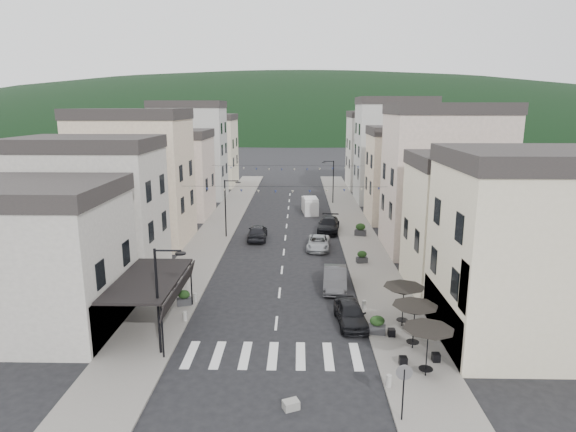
% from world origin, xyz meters
% --- Properties ---
extents(ground, '(700.00, 700.00, 0.00)m').
position_xyz_m(ground, '(0.00, 0.00, 0.00)').
color(ground, black).
rests_on(ground, ground).
extents(sidewalk_left, '(4.00, 76.00, 0.12)m').
position_xyz_m(sidewalk_left, '(-7.50, 32.00, 0.06)').
color(sidewalk_left, slate).
rests_on(sidewalk_left, ground).
extents(sidewalk_right, '(4.00, 76.00, 0.12)m').
position_xyz_m(sidewalk_right, '(7.50, 32.00, 0.06)').
color(sidewalk_right, slate).
rests_on(sidewalk_right, ground).
extents(hill_backdrop, '(640.00, 360.00, 70.00)m').
position_xyz_m(hill_backdrop, '(0.00, 300.00, 0.00)').
color(hill_backdrop, black).
rests_on(hill_backdrop, ground).
extents(boutique_building, '(12.00, 8.00, 8.00)m').
position_xyz_m(boutique_building, '(-15.50, 5.00, 4.00)').
color(boutique_building, '#A5A097').
rests_on(boutique_building, ground).
extents(bistro_building, '(10.00, 8.00, 10.00)m').
position_xyz_m(bistro_building, '(14.50, 4.00, 5.00)').
color(bistro_building, beige).
rests_on(bistro_building, ground).
extents(boutique_awning, '(3.77, 7.50, 3.28)m').
position_xyz_m(boutique_awning, '(-7.25, 5.00, 3.11)').
color(boutique_awning, black).
rests_on(boutique_awning, ground).
extents(buildings_row_left, '(10.20, 54.16, 14.00)m').
position_xyz_m(buildings_row_left, '(-14.50, 37.75, 6.12)').
color(buildings_row_left, '#A5A097').
rests_on(buildings_row_left, ground).
extents(buildings_row_right, '(10.20, 54.16, 14.50)m').
position_xyz_m(buildings_row_right, '(14.50, 36.59, 6.32)').
color(buildings_row_right, beige).
rests_on(buildings_row_right, ground).
extents(cafe_terrace, '(2.50, 8.10, 2.53)m').
position_xyz_m(cafe_terrace, '(7.70, 2.80, 2.36)').
color(cafe_terrace, black).
rests_on(cafe_terrace, ground).
extents(streetlamp_left_near, '(1.70, 0.56, 6.00)m').
position_xyz_m(streetlamp_left_near, '(-5.82, 2.00, 3.70)').
color(streetlamp_left_near, black).
rests_on(streetlamp_left_near, ground).
extents(streetlamp_left_far, '(1.70, 0.56, 6.00)m').
position_xyz_m(streetlamp_left_far, '(-5.82, 26.00, 3.70)').
color(streetlamp_left_far, black).
rests_on(streetlamp_left_far, ground).
extents(streetlamp_right_far, '(1.70, 0.56, 6.00)m').
position_xyz_m(streetlamp_right_far, '(5.82, 44.00, 3.70)').
color(streetlamp_right_far, black).
rests_on(streetlamp_right_far, ground).
extents(traffic_sign, '(0.70, 0.07, 2.70)m').
position_xyz_m(traffic_sign, '(5.80, -3.50, 1.93)').
color(traffic_sign, black).
rests_on(traffic_sign, ground).
extents(bollards, '(11.66, 10.26, 0.60)m').
position_xyz_m(bollards, '(0.00, 5.50, 0.42)').
color(bollards, gray).
rests_on(bollards, ground).
extents(bunting_near, '(19.00, 0.28, 0.62)m').
position_xyz_m(bunting_near, '(0.00, 22.00, 5.65)').
color(bunting_near, black).
rests_on(bunting_near, ground).
extents(bunting_far, '(19.00, 0.28, 0.62)m').
position_xyz_m(bunting_far, '(0.00, 38.00, 5.65)').
color(bunting_far, black).
rests_on(bunting_far, ground).
extents(parked_car_a, '(2.05, 4.37, 1.44)m').
position_xyz_m(parked_car_a, '(4.60, 6.00, 0.72)').
color(parked_car_a, black).
rests_on(parked_car_a, ground).
extents(parked_car_b, '(1.99, 4.89, 1.58)m').
position_xyz_m(parked_car_b, '(4.07, 11.96, 0.79)').
color(parked_car_b, '#38383A').
rests_on(parked_car_b, ground).
extents(parked_car_c, '(2.43, 4.65, 1.25)m').
position_xyz_m(parked_car_c, '(3.23, 22.06, 0.63)').
color(parked_car_c, '#9B9EA4').
rests_on(parked_car_c, ground).
extents(parked_car_d, '(2.83, 5.52, 1.53)m').
position_xyz_m(parked_car_d, '(4.60, 28.59, 0.77)').
color(parked_car_d, black).
rests_on(parked_car_d, ground).
extents(parked_car_e, '(1.92, 4.67, 1.58)m').
position_xyz_m(parked_car_e, '(-2.80, 25.24, 0.79)').
color(parked_car_e, black).
rests_on(parked_car_e, ground).
extents(delivery_van, '(2.12, 4.48, 2.08)m').
position_xyz_m(delivery_van, '(2.79, 37.85, 1.02)').
color(delivery_van, silver).
rests_on(delivery_van, ground).
extents(pedestrian_a, '(0.66, 0.45, 1.75)m').
position_xyz_m(pedestrian_a, '(-7.49, 10.52, 0.99)').
color(pedestrian_a, black).
rests_on(pedestrian_a, sidewalk_left).
extents(pedestrian_b, '(0.97, 0.80, 1.84)m').
position_xyz_m(pedestrian_b, '(-9.02, 12.21, 1.04)').
color(pedestrian_b, black).
rests_on(pedestrian_b, sidewalk_left).
extents(concrete_block_c, '(0.84, 0.74, 0.40)m').
position_xyz_m(concrete_block_c, '(1.06, -2.68, 0.20)').
color(concrete_block_c, gray).
rests_on(concrete_block_c, ground).
extents(planter_la, '(1.06, 0.78, 1.06)m').
position_xyz_m(planter_la, '(-6.33, 8.42, 0.63)').
color(planter_la, '#2D2D2F').
rests_on(planter_la, sidewalk_left).
extents(planter_lb, '(1.15, 0.85, 1.16)m').
position_xyz_m(planter_lb, '(-7.94, 14.30, 0.68)').
color(planter_lb, '#2E2E30').
rests_on(planter_lb, sidewalk_left).
extents(planter_ra, '(1.09, 0.74, 1.12)m').
position_xyz_m(planter_ra, '(6.00, 4.52, 0.66)').
color(planter_ra, '#313134').
rests_on(planter_ra, sidewalk_right).
extents(planter_rb, '(1.01, 0.67, 1.05)m').
position_xyz_m(planter_rb, '(6.80, 17.75, 0.63)').
color(planter_rb, '#2F2E31').
rests_on(planter_rb, sidewalk_right).
extents(planter_rc, '(1.28, 0.94, 1.29)m').
position_xyz_m(planter_rc, '(7.77, 26.69, 0.75)').
color(planter_rc, '#2D2D2F').
rests_on(planter_rc, sidewalk_right).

